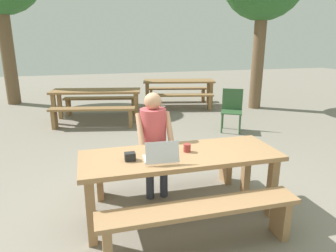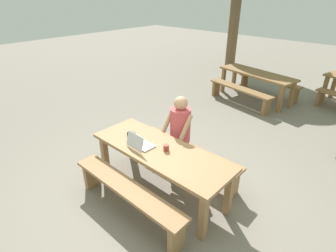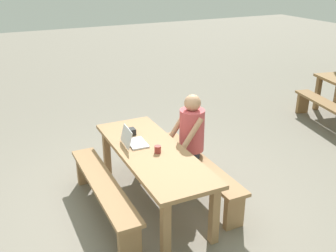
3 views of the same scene
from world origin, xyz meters
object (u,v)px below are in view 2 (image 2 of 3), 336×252
object	(u,v)px
picnic_table_front	(160,155)
person_seated	(179,128)
laptop	(140,143)
small_pouch	(131,135)
coffee_mug	(166,148)
picnic_table_rear	(256,77)

from	to	relation	value
picnic_table_front	person_seated	size ratio (longest dim) A/B	1.64
laptop	small_pouch	world-z (taller)	laptop
picnic_table_front	person_seated	distance (m)	0.65
picnic_table_front	laptop	xyz separation A→B (m)	(-0.26, -0.15, 0.16)
coffee_mug	person_seated	bearing A→B (deg)	113.56
picnic_table_front	picnic_table_rear	xyz separation A→B (m)	(-0.73, 4.55, -0.00)
small_pouch	coffee_mug	distance (m)	0.65
coffee_mug	picnic_table_rear	bearing A→B (deg)	100.18
small_pouch	coffee_mug	bearing A→B (deg)	7.52
person_seated	picnic_table_rear	world-z (taller)	person_seated
picnic_table_front	picnic_table_rear	world-z (taller)	picnic_table_rear
laptop	small_pouch	bearing A→B (deg)	-15.32
picnic_table_rear	coffee_mug	bearing A→B (deg)	-68.29
coffee_mug	picnic_table_rear	size ratio (longest dim) A/B	0.04
coffee_mug	person_seated	distance (m)	0.63
small_pouch	picnic_table_rear	world-z (taller)	small_pouch
laptop	picnic_table_front	bearing A→B (deg)	-146.55
person_seated	coffee_mug	bearing A→B (deg)	-66.44
coffee_mug	picnic_table_rear	world-z (taller)	coffee_mug
laptop	person_seated	xyz separation A→B (m)	(0.09, 0.76, -0.02)
coffee_mug	small_pouch	bearing A→B (deg)	-172.48
picnic_table_front	coffee_mug	xyz separation A→B (m)	(0.08, 0.04, 0.15)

